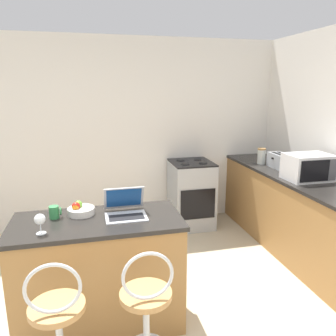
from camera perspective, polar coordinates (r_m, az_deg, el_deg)
name	(u,v)px	position (r m, az deg, el deg)	size (l,w,h in m)	color
wall_back	(117,134)	(4.62, -8.96, 5.80)	(12.00, 0.06, 2.60)	silver
breakfast_bar	(100,273)	(2.84, -11.72, -17.46)	(1.31, 0.63, 0.93)	#9E703D
counter_right	(312,224)	(4.00, 23.83, -8.85)	(0.66, 3.30, 0.93)	#9E703D
bar_stool_near	(59,334)	(2.35, -18.44, -25.78)	(0.40, 0.40, 0.98)	silver
bar_stool_far	(147,320)	(2.35, -3.74, -24.90)	(0.40, 0.40, 0.98)	silver
laptop	(125,208)	(2.66, -7.46, -6.99)	(0.32, 0.31, 0.22)	#B7BABF
microwave	(308,167)	(3.93, 23.21, 0.14)	(0.48, 0.35, 0.29)	silver
toaster	(280,161)	(4.40, 18.85, 1.21)	(0.21, 0.32, 0.19)	#9EA3A8
stove_range	(191,194)	(4.66, 4.05, -4.54)	(0.56, 0.61, 0.94)	#9EA3A8
fruit_bowl	(80,210)	(2.75, -15.05, -7.05)	(0.21, 0.21, 0.11)	silver
storage_jar	(261,156)	(4.56, 15.96, 2.02)	(0.11, 0.11, 0.21)	silver
mug_green	(55,212)	(2.73, -19.15, -7.27)	(0.09, 0.08, 0.10)	#338447
wine_glass_short	(40,220)	(2.46, -21.41, -8.42)	(0.08, 0.08, 0.15)	silver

